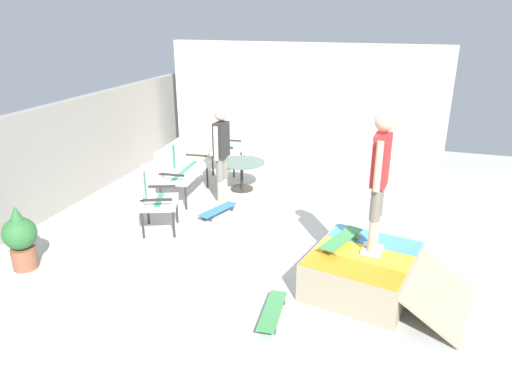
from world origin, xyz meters
TOP-DOWN VIEW (x-y plane):
  - ground_plane at (0.00, 0.00)m, footprint 12.00×12.00m
  - back_wall_cinderblock at (0.00, 4.00)m, footprint 9.00×0.20m
  - house_facade at (3.80, 0.49)m, footprint 0.23×6.00m
  - skate_ramp at (-1.00, -1.40)m, footprint 1.67×2.09m
  - patio_bench at (1.18, 2.24)m, footprint 1.29×0.65m
  - patio_chair_near_house at (2.77, 2.01)m, footprint 0.65×0.58m
  - patio_chair_by_wall at (-0.30, 1.96)m, footprint 0.78×0.74m
  - patio_table at (1.88, 1.25)m, footprint 0.90×0.90m
  - person_watching at (1.10, 1.34)m, footprint 0.48×0.27m
  - person_skater at (-0.93, -1.46)m, footprint 0.48×0.26m
  - skateboard_by_bench at (0.59, 1.23)m, footprint 0.82×0.45m
  - skateboard_spare at (-1.92, -0.47)m, footprint 0.81×0.26m
  - skateboard_on_ramp at (-0.87, -1.07)m, footprint 0.82×0.46m
  - potted_plant at (-1.88, 3.05)m, footprint 0.44×0.44m

SIDE VIEW (x-z plane):
  - ground_plane at x=0.00m, z-range -0.10..0.00m
  - skateboard_by_bench at x=0.59m, z-range 0.03..0.14m
  - skateboard_spare at x=-1.92m, z-range 0.03..0.14m
  - skate_ramp at x=-1.00m, z-range 0.00..0.51m
  - patio_table at x=1.88m, z-range 0.12..0.69m
  - potted_plant at x=-1.88m, z-range 0.01..0.93m
  - skateboard_on_ramp at x=-0.87m, z-range 0.54..0.64m
  - patio_chair_near_house at x=2.77m, z-range 0.10..1.12m
  - patio_chair_by_wall at x=-0.30m, z-range 0.10..1.12m
  - patio_bench at x=1.18m, z-range 0.11..1.13m
  - back_wall_cinderblock at x=0.00m, z-range 0.00..1.83m
  - person_watching at x=1.10m, z-range 0.16..1.93m
  - house_facade at x=3.80m, z-range 0.00..2.68m
  - person_skater at x=-0.93m, z-range 0.66..2.41m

